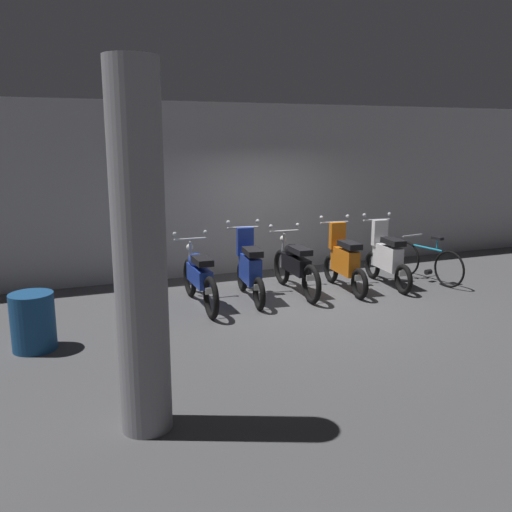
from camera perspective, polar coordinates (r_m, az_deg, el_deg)
ground_plane at (r=9.32m, az=5.17°, el=-4.47°), size 80.00×80.00×0.00m
back_wall at (r=11.11m, az=-0.07°, el=7.02°), size 16.00×0.30×3.33m
motorbike_slot_0 at (r=8.82m, az=-5.95°, el=-2.13°), size 0.59×1.95×1.15m
motorbike_slot_1 at (r=9.14m, az=-0.68°, el=-1.33°), size 0.59×1.68×1.29m
motorbike_slot_2 at (r=9.56m, az=4.10°, el=-0.97°), size 0.59×1.95×1.15m
motorbike_slot_3 at (r=9.84m, az=9.14°, el=-0.51°), size 0.59×1.68×1.29m
motorbike_slot_4 at (r=10.30m, az=13.45°, el=-0.12°), size 0.59×1.68×1.29m
bicycle at (r=10.84m, az=17.37°, el=-0.64°), size 0.50×1.71×0.89m
support_pillar at (r=4.91m, az=-12.02°, el=0.16°), size 0.47×0.47×3.33m
trash_bin at (r=7.58m, az=-22.20°, el=-6.35°), size 0.55×0.55×0.75m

